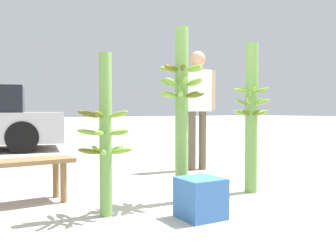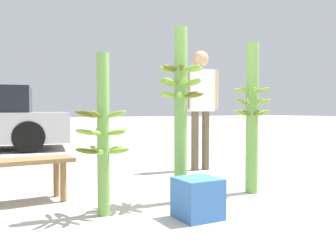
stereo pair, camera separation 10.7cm
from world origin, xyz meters
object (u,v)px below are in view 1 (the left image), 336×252
(produce_crate, at_px, (201,198))
(banana_stalk_right, at_px, (251,116))
(banana_stalk_center, at_px, (182,108))
(vendor_person, at_px, (197,98))
(banana_stalk_left, at_px, (106,134))
(market_bench, at_px, (3,169))

(produce_crate, bearing_deg, banana_stalk_right, 26.70)
(banana_stalk_center, bearing_deg, produce_crate, -105.71)
(banana_stalk_center, distance_m, banana_stalk_right, 0.87)
(banana_stalk_right, xyz_separation_m, vendor_person, (0.36, 1.51, 0.24))
(banana_stalk_right, bearing_deg, banana_stalk_left, -177.92)
(banana_stalk_left, xyz_separation_m, vendor_person, (2.00, 1.57, 0.37))
(banana_stalk_right, height_order, market_bench, banana_stalk_right)
(banana_stalk_left, distance_m, produce_crate, 0.93)
(banana_stalk_center, relative_size, banana_stalk_right, 1.05)
(market_bench, relative_size, produce_crate, 3.84)
(banana_stalk_left, relative_size, produce_crate, 4.09)
(banana_stalk_left, bearing_deg, banana_stalk_right, 2.08)
(vendor_person, bearing_deg, market_bench, -155.33)
(banana_stalk_center, xyz_separation_m, vendor_person, (1.22, 1.50, 0.15))
(vendor_person, xyz_separation_m, market_bench, (-2.71, -0.85, -0.70))
(banana_stalk_left, relative_size, banana_stalk_right, 0.85)
(vendor_person, bearing_deg, banana_stalk_left, -134.67)
(produce_crate, bearing_deg, banana_stalk_left, 144.71)
(vendor_person, bearing_deg, produce_crate, -116.87)
(banana_stalk_left, height_order, banana_stalk_center, banana_stalk_center)
(banana_stalk_left, distance_m, market_bench, 1.06)
(banana_stalk_left, height_order, vendor_person, vendor_person)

